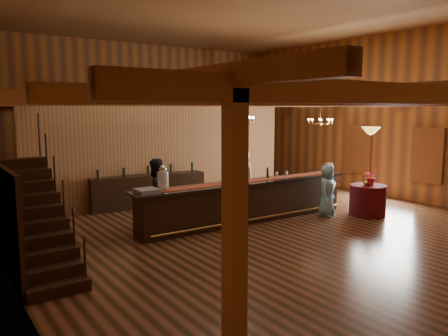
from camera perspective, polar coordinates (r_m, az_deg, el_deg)
floor at (r=11.91m, az=2.98°, el=-6.84°), size 14.00×14.00×0.00m
ceiling at (r=11.79m, az=3.18°, el=20.00°), size 14.00×14.00×0.00m
wall_back at (r=17.56m, az=-11.32°, el=6.80°), size 12.00×0.10×5.50m
wall_right at (r=15.95m, az=20.36°, el=6.39°), size 0.10×14.00×5.50m
beam_grid at (r=11.93m, az=1.57°, el=8.92°), size 11.90×13.90×0.39m
support_posts at (r=11.22m, az=4.62°, el=0.57°), size 9.20×10.20×3.20m
partition_wall at (r=14.27m, az=-7.30°, el=1.87°), size 9.00×0.18×3.10m
window_right_front at (r=15.13m, az=25.03°, el=1.53°), size 0.12×1.05×1.75m
window_right_back at (r=16.56m, az=17.22°, el=2.40°), size 0.12×1.05×1.75m
staircase at (r=8.71m, az=-23.20°, el=-6.15°), size 1.00×2.80×2.00m
backroom_boxes at (r=16.26m, az=-9.90°, el=-1.09°), size 4.10×0.60×1.10m
tasting_bar at (r=11.70m, az=3.04°, el=-4.32°), size 6.53×1.04×1.10m
beverage_dispenser at (r=10.37m, az=-7.98°, el=-1.35°), size 0.26×0.26×0.60m
glass_rack_tray at (r=10.13m, az=-10.00°, el=-2.97°), size 0.50×0.50×0.10m
raffle_drum at (r=13.51m, az=13.43°, el=0.16°), size 0.34×0.24×0.30m
bar_bottle_0 at (r=11.57m, az=1.95°, el=-1.02°), size 0.07×0.07×0.30m
bar_bottle_1 at (r=11.70m, az=2.83°, el=-0.92°), size 0.07×0.07×0.30m
bar_bottle_2 at (r=12.16m, az=5.74°, el=-0.62°), size 0.07×0.07×0.30m
backbar_shelf at (r=13.61m, az=-9.82°, el=-2.95°), size 3.57×1.00×0.99m
round_table at (r=13.02m, az=18.24°, el=-4.01°), size 1.00×1.00×0.86m
chandelier_left at (r=10.86m, az=1.82°, el=6.31°), size 0.80×0.80×0.63m
chandelier_right at (r=15.13m, az=12.45°, el=6.01°), size 0.80×0.80×0.77m
pendant_lamp at (r=12.78m, az=18.62°, el=4.68°), size 0.52×0.52×0.90m
bartender at (r=12.46m, az=2.46°, el=-1.83°), size 0.76×0.59×1.85m
staff_second at (r=11.13m, az=-8.97°, el=-3.29°), size 0.98×0.83×1.77m
guest at (r=12.55m, az=13.32°, el=-2.86°), size 0.84×0.72×1.46m
floor_plant at (r=16.67m, az=4.27°, el=-0.18°), size 0.94×0.85×1.40m
table_flowers at (r=12.92m, az=18.55°, el=-1.08°), size 0.50×0.45×0.48m
table_vase at (r=12.83m, az=18.12°, el=-1.53°), size 0.18×0.18×0.30m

